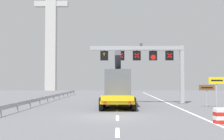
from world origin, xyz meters
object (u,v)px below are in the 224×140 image
heavy_haul_truck_yellow (118,85)px  crash_barrier_striped (223,116)px  overhead_lane_gantry (148,57)px  bridge_pylon_distant (51,19)px  exit_sign_yellow (217,85)px  tourist_info_sign_brown (207,90)px

heavy_haul_truck_yellow → crash_barrier_striped: (6.00, -14.14, -1.54)m
overhead_lane_gantry → bridge_pylon_distant: 51.42m
exit_sign_yellow → bridge_pylon_distant: bridge_pylon_distant is taller
tourist_info_sign_brown → crash_barrier_striped: bearing=-102.7°
bridge_pylon_distant → tourist_info_sign_brown: bearing=-61.7°
heavy_haul_truck_yellow → overhead_lane_gantry: bearing=10.9°
overhead_lane_gantry → tourist_info_sign_brown: overhead_lane_gantry is taller
crash_barrier_striped → exit_sign_yellow: bearing=73.0°
overhead_lane_gantry → crash_barrier_striped: overhead_lane_gantry is taller
heavy_haul_truck_yellow → bridge_pylon_distant: bearing=111.6°
bridge_pylon_distant → heavy_haul_truck_yellow: bearing=-68.4°
crash_barrier_striped → bridge_pylon_distant: 66.76m
overhead_lane_gantry → bridge_pylon_distant: bridge_pylon_distant is taller
exit_sign_yellow → bridge_pylon_distant: bearing=117.2°
overhead_lane_gantry → tourist_info_sign_brown: size_ratio=5.02×
overhead_lane_gantry → heavy_haul_truck_yellow: overhead_lane_gantry is taller
tourist_info_sign_brown → heavy_haul_truck_yellow: bearing=156.9°
exit_sign_yellow → tourist_info_sign_brown: exit_sign_yellow is taller
tourist_info_sign_brown → crash_barrier_striped: (-2.38, -10.56, -1.15)m
heavy_haul_truck_yellow → bridge_pylon_distant: bridge_pylon_distant is taller
heavy_haul_truck_yellow → bridge_pylon_distant: size_ratio=0.37×
exit_sign_yellow → tourist_info_sign_brown: size_ratio=1.34×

